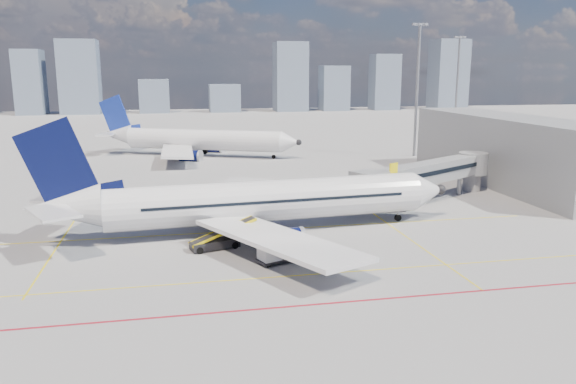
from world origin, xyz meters
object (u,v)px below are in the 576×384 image
belt_loader (216,242)px  second_aircraft (196,140)px  cargo_dolly (279,250)px  baggage_tug (301,246)px  main_aircraft (251,202)px  ramp_worker (324,249)px

belt_loader → second_aircraft: bearing=73.3°
cargo_dolly → baggage_tug: bearing=15.2°
second_aircraft → belt_loader: (-0.63, -61.12, -2.53)m
main_aircraft → cargo_dolly: (1.08, -9.84, -2.07)m
belt_loader → ramp_worker: 10.31m
second_aircraft → belt_loader: second_aircraft is taller
second_aircraft → baggage_tug: (6.84, -64.39, -2.41)m
belt_loader → cargo_dolly: bearing=-60.8°
main_aircraft → cargo_dolly: main_aircraft is taller
baggage_tug → second_aircraft: bearing=116.9°
cargo_dolly → belt_loader: bearing=114.4°
cargo_dolly → ramp_worker: size_ratio=2.56×
main_aircraft → belt_loader: bearing=-133.9°
second_aircraft → main_aircraft: bearing=-61.9°
second_aircraft → ramp_worker: (8.65, -65.59, -2.40)m
baggage_tug → main_aircraft: bearing=134.1°
cargo_dolly → ramp_worker: cargo_dolly is taller
cargo_dolly → ramp_worker: (4.22, 0.55, -0.33)m
main_aircraft → baggage_tug: main_aircraft is taller
belt_loader → baggage_tug: bearing=-39.7°
baggage_tug → ramp_worker: 2.18m
baggage_tug → cargo_dolly: (-2.40, -1.75, 0.34)m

